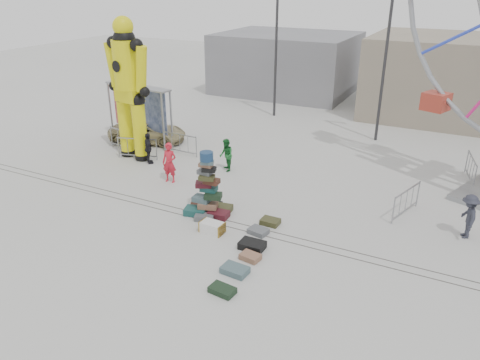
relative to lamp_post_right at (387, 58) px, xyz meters
The scene contains 27 objects.
ground 14.09m from the lamp_post_right, 103.39° to the right, with size 90.00×90.00×0.00m, color #9E9E99.
track_line_near 13.54m from the lamp_post_right, 104.01° to the right, with size 40.00×0.04×0.01m, color #47443F.
track_line_far 13.18m from the lamp_post_right, 104.46° to the right, with size 40.00×0.04×0.01m, color #47443F.
building_right 8.26m from the lamp_post_right, 60.84° to the left, with size 12.00×8.00×5.00m, color gray.
building_left 13.00m from the lamp_post_right, 135.30° to the left, with size 10.00×8.00×4.40m, color gray.
lamp_post_right is the anchor object (origin of this frame).
lamp_post_left 7.28m from the lamp_post_right, 164.05° to the left, with size 1.41×0.25×8.00m.
suitcase_tower 13.01m from the lamp_post_right, 108.42° to the right, with size 1.85×1.62×2.54m.
crash_test_dummy 13.23m from the lamp_post_right, 141.30° to the right, with size 2.79×1.22×6.99m.
banner_scaffold 13.24m from the lamp_post_right, 152.15° to the right, with size 4.35×1.37×3.10m.
steamer_trunk 14.03m from the lamp_post_right, 103.28° to the right, with size 0.85×0.49×0.40m, color silver.
row_case_0 12.40m from the lamp_post_right, 97.25° to the right, with size 0.67×0.52×0.20m, color #3E3E1F.
row_case_1 13.19m from the lamp_post_right, 97.25° to the right, with size 0.67×0.51×0.19m, color #5B5F63.
row_case_2 14.09m from the lamp_post_right, 95.71° to the right, with size 0.85×0.60×0.25m, color black.
row_case_3 14.67m from the lamp_post_right, 94.50° to the right, with size 0.64×0.45×0.20m, color #906349.
row_case_4 15.53m from the lamp_post_right, 94.60° to the right, with size 0.82×0.56×0.21m, color #496368.
row_case_5 16.51m from the lamp_post_right, 93.83° to the right, with size 0.75×0.47×0.19m, color #1A2F1C.
barricade_dummy_a 14.30m from the lamp_post_right, 146.62° to the right, with size 2.00×0.10×1.10m, color gray, non-canonical shape.
barricade_dummy_b 13.65m from the lamp_post_right, 140.33° to the right, with size 2.00×0.10×1.10m, color gray, non-canonical shape.
barricade_dummy_c 11.62m from the lamp_post_right, 141.41° to the right, with size 2.00×0.10×1.10m, color gray, non-canonical shape.
barricade_wheel_front 9.79m from the lamp_post_right, 71.64° to the right, with size 2.00×0.10×1.10m, color gray, non-canonical shape.
barricade_wheel_back 7.31m from the lamp_post_right, 38.31° to the right, with size 2.00×0.10×1.10m, color gray, non-canonical shape.
pedestrian_red 12.68m from the lamp_post_right, 125.02° to the right, with size 0.66×0.43×1.80m, color red.
pedestrian_green 10.10m from the lamp_post_right, 124.87° to the right, with size 0.75×0.59×1.55m, color #175F25.
pedestrian_black 13.10m from the lamp_post_right, 136.83° to the right, with size 0.90×0.37×1.53m, color black.
pedestrian_grey 11.13m from the lamp_post_right, 61.80° to the right, with size 1.04×0.60×1.61m, color #262732.
parked_suv 13.29m from the lamp_post_right, 151.86° to the right, with size 1.90×4.11×1.14m, color tan.
Camera 1 is at (7.51, -12.52, 8.42)m, focal length 35.00 mm.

